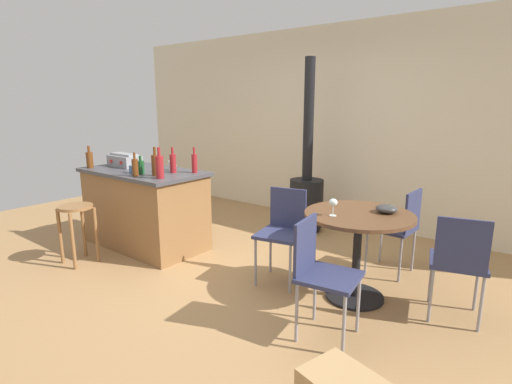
% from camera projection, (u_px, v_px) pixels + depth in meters
% --- Properties ---
extents(ground_plane, '(8.80, 8.80, 0.00)m').
position_uv_depth(ground_plane, '(228.00, 276.00, 3.89)').
color(ground_plane, '#A37A4C').
extents(back_wall, '(8.00, 0.10, 2.70)m').
position_uv_depth(back_wall, '(345.00, 126.00, 5.47)').
color(back_wall, beige).
rests_on(back_wall, ground_plane).
extents(kitchen_island, '(1.50, 0.80, 0.91)m').
position_uv_depth(kitchen_island, '(145.00, 208.00, 4.66)').
color(kitchen_island, olive).
rests_on(kitchen_island, ground_plane).
extents(wooden_stool, '(0.34, 0.34, 0.63)m').
position_uv_depth(wooden_stool, '(77.00, 220.00, 4.14)').
color(wooden_stool, olive).
rests_on(wooden_stool, ground_plane).
extents(dining_table, '(0.91, 0.91, 0.77)m').
position_uv_depth(dining_table, '(358.00, 234.00, 3.34)').
color(dining_table, black).
rests_on(dining_table, ground_plane).
extents(folding_chair_near, '(0.45, 0.45, 0.87)m').
position_uv_depth(folding_chair_near, '(320.00, 269.00, 2.81)').
color(folding_chair_near, navy).
rests_on(folding_chair_near, ground_plane).
extents(folding_chair_far, '(0.49, 0.49, 0.86)m').
position_uv_depth(folding_chair_far, '(459.00, 259.00, 3.00)').
color(folding_chair_far, navy).
rests_on(folding_chair_far, ground_plane).
extents(folding_chair_left, '(0.42, 0.42, 0.86)m').
position_uv_depth(folding_chair_left, '(399.00, 225.00, 3.85)').
color(folding_chair_left, navy).
rests_on(folding_chair_left, ground_plane).
extents(folding_chair_right, '(0.47, 0.47, 0.87)m').
position_uv_depth(folding_chair_right, '(283.00, 227.00, 3.72)').
color(folding_chair_right, navy).
rests_on(folding_chair_right, ground_plane).
extents(wood_stove, '(0.44, 0.45, 2.21)m').
position_uv_depth(wood_stove, '(307.00, 191.00, 5.19)').
color(wood_stove, black).
rests_on(wood_stove, ground_plane).
extents(toolbox, '(0.41, 0.24, 0.16)m').
position_uv_depth(toolbox, '(125.00, 160.00, 4.81)').
color(toolbox, gray).
rests_on(toolbox, kitchen_island).
extents(bottle_0, '(0.08, 0.08, 0.26)m').
position_uv_depth(bottle_0, '(90.00, 159.00, 4.69)').
color(bottle_0, '#603314').
rests_on(bottle_0, kitchen_island).
extents(bottle_1, '(0.08, 0.08, 0.31)m').
position_uv_depth(bottle_1, '(155.00, 165.00, 4.19)').
color(bottle_1, '#603314').
rests_on(bottle_1, kitchen_island).
extents(bottle_2, '(0.07, 0.07, 0.25)m').
position_uv_depth(bottle_2, '(135.00, 167.00, 4.17)').
color(bottle_2, '#603314').
rests_on(bottle_2, kitchen_island).
extents(bottle_3, '(0.07, 0.07, 0.28)m').
position_uv_depth(bottle_3, '(173.00, 163.00, 4.37)').
color(bottle_3, maroon).
rests_on(bottle_3, kitchen_island).
extents(bottle_4, '(0.06, 0.06, 0.28)m').
position_uv_depth(bottle_4, '(194.00, 163.00, 4.37)').
color(bottle_4, maroon).
rests_on(bottle_4, kitchen_island).
extents(bottle_5, '(0.08, 0.08, 0.32)m').
position_uv_depth(bottle_5, '(160.00, 166.00, 4.03)').
color(bottle_5, maroon).
rests_on(bottle_5, kitchen_island).
extents(bottle_6, '(0.08, 0.08, 0.20)m').
position_uv_depth(bottle_6, '(141.00, 167.00, 4.30)').
color(bottle_6, '#194C23').
rests_on(bottle_6, kitchen_island).
extents(cup_0, '(0.12, 0.08, 0.11)m').
position_uv_depth(cup_0, '(172.00, 166.00, 4.54)').
color(cup_0, white).
rests_on(cup_0, kitchen_island).
extents(cup_1, '(0.11, 0.08, 0.08)m').
position_uv_depth(cup_1, '(133.00, 169.00, 4.38)').
color(cup_1, '#4C7099').
rests_on(cup_1, kitchen_island).
extents(wine_glass, '(0.07, 0.07, 0.14)m').
position_uv_depth(wine_glass, '(333.00, 203.00, 3.21)').
color(wine_glass, silver).
rests_on(wine_glass, dining_table).
extents(serving_bowl, '(0.18, 0.18, 0.07)m').
position_uv_depth(serving_bowl, '(387.00, 209.00, 3.31)').
color(serving_bowl, '#383838').
rests_on(serving_bowl, dining_table).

